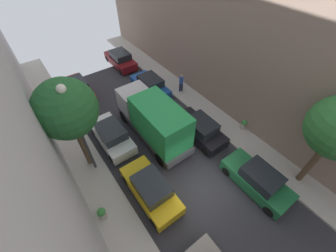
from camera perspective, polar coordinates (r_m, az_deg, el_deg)
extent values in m
plane|color=#2D2D33|center=(13.61, 9.07, -16.15)|extent=(32.00, 32.00, 0.00)
cube|color=#B7B2A8|center=(12.46, -10.35, -28.09)|extent=(2.00, 44.00, 0.15)
cube|color=#B7B2A8|center=(16.17, 22.26, -5.68)|extent=(2.00, 44.00, 0.15)
cylinder|color=black|center=(12.16, 11.44, -29.34)|extent=(0.22, 0.64, 0.64)
cube|color=gold|center=(12.82, -4.63, -16.76)|extent=(1.76, 4.20, 0.76)
cube|color=#1E2328|center=(12.14, -4.44, -15.78)|extent=(1.56, 2.10, 0.64)
cylinder|color=black|center=(13.60, -11.08, -13.97)|extent=(0.22, 0.64, 0.64)
cylinder|color=black|center=(13.89, -5.37, -10.86)|extent=(0.22, 0.64, 0.64)
cylinder|color=black|center=(12.34, -3.60, -24.37)|extent=(0.22, 0.64, 0.64)
cylinder|color=black|center=(12.67, 2.67, -20.45)|extent=(0.22, 0.64, 0.64)
cube|color=white|center=(15.58, -14.78, -2.77)|extent=(1.76, 4.20, 0.76)
cube|color=#1E2328|center=(14.98, -15.02, -1.36)|extent=(1.56, 2.10, 0.64)
cylinder|color=black|center=(16.70, -19.28, -1.16)|extent=(0.22, 0.64, 0.64)
cylinder|color=black|center=(16.95, -14.55, 1.11)|extent=(0.22, 0.64, 0.64)
cylinder|color=black|center=(14.67, -14.71, -8.42)|extent=(0.22, 0.64, 0.64)
cylinder|color=black|center=(14.94, -9.39, -5.69)|extent=(0.22, 0.64, 0.64)
cube|color=red|center=(20.69, -22.93, 8.88)|extent=(1.76, 4.20, 0.76)
cube|color=#1E2328|center=(20.18, -23.35, 10.25)|extent=(1.56, 2.10, 0.64)
cylinder|color=black|center=(22.02, -25.95, 9.43)|extent=(0.22, 0.64, 0.64)
cylinder|color=black|center=(22.21, -22.24, 11.10)|extent=(0.22, 0.64, 0.64)
cylinder|color=black|center=(19.47, -23.32, 5.30)|extent=(0.22, 0.64, 0.64)
cylinder|color=black|center=(19.68, -19.19, 7.19)|extent=(0.22, 0.64, 0.64)
cube|color=#1E6638|center=(14.09, 22.52, -13.36)|extent=(1.76, 4.20, 0.76)
cube|color=#1E2328|center=(13.50, 23.86, -12.22)|extent=(1.56, 2.10, 0.64)
cylinder|color=black|center=(14.16, 15.49, -11.57)|extent=(0.22, 0.64, 0.64)
cylinder|color=black|center=(15.02, 19.52, -8.32)|extent=(0.22, 0.64, 0.64)
cylinder|color=black|center=(13.70, 25.43, -19.83)|extent=(0.22, 0.64, 0.64)
cylinder|color=black|center=(14.59, 28.96, -15.85)|extent=(0.22, 0.64, 0.64)
cube|color=black|center=(15.64, 8.36, -1.14)|extent=(1.76, 4.20, 0.76)
cube|color=#1E2328|center=(15.07, 9.02, 0.32)|extent=(1.56, 2.10, 0.64)
cylinder|color=black|center=(16.20, 2.58, 0.36)|extent=(0.22, 0.64, 0.64)
cylinder|color=black|center=(16.95, 6.74, 2.59)|extent=(0.22, 0.64, 0.64)
cylinder|color=black|center=(14.78, 10.04, -6.63)|extent=(0.22, 0.64, 0.64)
cylinder|color=black|center=(15.60, 14.20, -3.83)|extent=(0.22, 0.64, 0.64)
cube|color=#194799|center=(19.53, -4.81, 10.41)|extent=(1.76, 4.20, 0.76)
cube|color=#1E2328|center=(19.03, -4.69, 11.91)|extent=(1.56, 2.10, 0.64)
cylinder|color=black|center=(20.49, -9.03, 11.10)|extent=(0.22, 0.64, 0.64)
cylinder|color=black|center=(21.09, -5.29, 12.62)|extent=(0.22, 0.64, 0.64)
cylinder|color=black|center=(18.30, -4.18, 6.70)|extent=(0.22, 0.64, 0.64)
cylinder|color=black|center=(18.97, -0.20, 8.49)|extent=(0.22, 0.64, 0.64)
cube|color=maroon|center=(23.88, -12.57, 16.69)|extent=(1.76, 4.20, 0.76)
cube|color=#1E2328|center=(23.43, -12.68, 18.04)|extent=(1.56, 2.10, 0.64)
cylinder|color=black|center=(25.02, -15.81, 16.90)|extent=(0.22, 0.64, 0.64)
cylinder|color=black|center=(25.52, -12.54, 18.12)|extent=(0.22, 0.64, 0.64)
cylinder|color=black|center=(22.49, -12.42, 14.06)|extent=(0.22, 0.64, 0.64)
cylinder|color=black|center=(23.04, -8.89, 15.43)|extent=(0.22, 0.64, 0.64)
cube|color=#4C4C51|center=(15.40, -4.06, -0.62)|extent=(2.20, 6.60, 0.50)
cube|color=#B7B7BC|center=(16.22, -8.96, 7.06)|extent=(2.10, 1.80, 1.70)
cube|color=green|center=(13.76, -2.08, 1.04)|extent=(2.24, 4.20, 2.40)
cylinder|color=black|center=(16.95, -11.63, 2.57)|extent=(0.30, 0.96, 0.96)
cylinder|color=black|center=(17.56, -6.02, 5.21)|extent=(0.30, 0.96, 0.96)
cylinder|color=black|center=(13.98, -1.93, -8.89)|extent=(0.30, 0.96, 0.96)
cylinder|color=black|center=(14.70, 4.38, -5.16)|extent=(0.30, 0.96, 0.96)
cylinder|color=#2D334C|center=(19.42, 3.23, 10.30)|extent=(0.18, 0.18, 0.82)
cylinder|color=#2D334C|center=(19.53, 3.74, 10.52)|extent=(0.18, 0.18, 0.82)
cylinder|color=#3359B2|center=(19.06, 3.59, 12.19)|extent=(0.36, 0.36, 0.64)
sphere|color=tan|center=(18.80, 3.65, 13.35)|extent=(0.24, 0.24, 0.24)
cylinder|color=brown|center=(13.86, -21.80, -4.82)|extent=(0.35, 0.35, 3.46)
sphere|color=#23602D|center=(11.90, -25.60, 4.15)|extent=(3.21, 3.21, 3.21)
cylinder|color=brown|center=(14.61, 34.07, -8.19)|extent=(0.34, 0.34, 3.40)
cylinder|color=#B2A899|center=(16.96, 19.46, -0.08)|extent=(0.35, 0.35, 0.45)
sphere|color=#38843D|center=(16.69, 19.78, 0.85)|extent=(0.41, 0.41, 0.41)
cylinder|color=#B2A899|center=(12.92, -17.09, -21.76)|extent=(0.41, 0.41, 0.39)
sphere|color=#38843D|center=(12.59, -17.48, -21.09)|extent=(0.46, 0.46, 0.46)
cylinder|color=#333338|center=(12.56, -21.95, -2.65)|extent=(0.16, 0.16, 5.96)
sphere|color=white|center=(10.57, -26.70, 8.88)|extent=(0.44, 0.44, 0.44)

